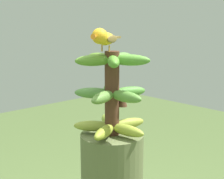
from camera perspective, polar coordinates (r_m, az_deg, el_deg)
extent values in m
cylinder|color=#4C2D1E|center=(1.25, 0.00, -0.70)|extent=(0.05, 0.05, 0.31)
ellipsoid|color=#94A130|center=(1.22, -1.29, -7.12)|extent=(0.15, 0.10, 0.04)
ellipsoid|color=#98A836|center=(1.24, 2.51, -6.84)|extent=(0.06, 0.15, 0.04)
ellipsoid|color=olive|center=(1.32, 2.65, -5.71)|extent=(0.15, 0.07, 0.04)
ellipsoid|color=#89A434|center=(1.35, -0.70, -5.32)|extent=(0.11, 0.15, 0.04)
ellipsoid|color=olive|center=(1.29, -3.16, -6.12)|extent=(0.13, 0.14, 0.04)
ellipsoid|color=#4F8132|center=(1.31, -0.45, -0.10)|extent=(0.12, 0.14, 0.04)
ellipsoid|color=#51843C|center=(1.26, -3.04, -0.60)|extent=(0.12, 0.14, 0.04)
ellipsoid|color=#5D873A|center=(1.19, -1.49, -1.30)|extent=(0.15, 0.09, 0.04)
ellipsoid|color=#568838|center=(1.20, 2.27, -1.17)|extent=(0.04, 0.15, 0.04)
ellipsoid|color=#4C8934|center=(1.28, 2.71, -0.42)|extent=(0.15, 0.08, 0.04)
ellipsoid|color=#4D8B2B|center=(1.16, 0.23, 4.69)|extent=(0.12, 0.14, 0.04)
ellipsoid|color=#4F8B30|center=(1.21, 2.96, 4.95)|extent=(0.11, 0.15, 0.04)
ellipsoid|color=#507E36|center=(1.28, 1.53, 5.30)|extent=(0.15, 0.08, 0.04)
ellipsoid|color=#5C872C|center=(1.28, -1.87, 5.27)|extent=(0.05, 0.15, 0.04)
ellipsoid|color=#578A2C|center=(1.21, -2.85, 4.90)|extent=(0.15, 0.09, 0.04)
cone|color=#4C2D1E|center=(1.26, 1.76, -1.50)|extent=(0.04, 0.04, 0.06)
cylinder|color=#C68933|center=(1.21, -1.69, 6.90)|extent=(0.01, 0.01, 0.02)
cylinder|color=#C68933|center=(1.20, -0.47, 6.85)|extent=(0.00, 0.01, 0.02)
ellipsoid|color=gold|center=(1.20, -1.09, 8.46)|extent=(0.11, 0.08, 0.04)
ellipsoid|color=brown|center=(1.22, -2.00, 8.49)|extent=(0.07, 0.03, 0.03)
ellipsoid|color=brown|center=(1.20, 0.05, 8.45)|extent=(0.07, 0.03, 0.03)
cube|color=brown|center=(1.27, 0.44, 8.71)|extent=(0.06, 0.05, 0.01)
sphere|color=gold|center=(1.16, -2.08, 8.91)|extent=(0.05, 0.05, 0.05)
sphere|color=black|center=(1.15, -1.32, 9.09)|extent=(0.01, 0.01, 0.01)
cone|color=orange|center=(1.13, -2.87, 8.84)|extent=(0.03, 0.03, 0.02)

